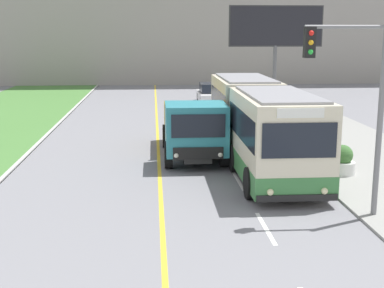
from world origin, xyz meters
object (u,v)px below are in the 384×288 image
(car_distant, at_px, (211,94))
(traffic_light_mast, at_px, (358,90))
(planter_round_third, at_px, (284,121))
(city_bus, at_px, (258,123))
(planter_round_near, at_px, (342,161))
(dump_truck, at_px, (194,131))
(planter_round_second, at_px, (307,136))
(billboard_large, at_px, (276,30))

(car_distant, distance_m, traffic_light_mast, 25.22)
(traffic_light_mast, bearing_deg, planter_round_third, 84.10)
(city_bus, height_order, planter_round_third, city_bus)
(planter_round_near, bearing_deg, dump_truck, 151.07)
(planter_round_near, height_order, planter_round_second, planter_round_second)
(planter_round_second, bearing_deg, car_distant, 98.96)
(car_distant, height_order, traffic_light_mast, traffic_light_mast)
(traffic_light_mast, xyz_separation_m, planter_round_third, (1.39, 13.41, -3.06))
(planter_round_near, bearing_deg, city_bus, 138.15)
(planter_round_near, height_order, planter_round_third, planter_round_near)
(dump_truck, distance_m, billboard_large, 15.73)
(car_distant, bearing_deg, dump_truck, -98.34)
(planter_round_second, relative_size, planter_round_third, 1.09)
(planter_round_second, bearing_deg, planter_round_near, -89.90)
(car_distant, xyz_separation_m, planter_round_second, (2.55, -16.15, -0.10))
(city_bus, distance_m, dump_truck, 2.60)
(billboard_large, distance_m, planter_round_third, 9.00)
(city_bus, xyz_separation_m, traffic_light_mast, (1.35, -6.70, 2.02))
(car_distant, height_order, planter_round_near, car_distant)
(planter_round_second, bearing_deg, billboard_large, 84.21)
(traffic_light_mast, relative_size, planter_round_third, 5.33)
(planter_round_second, xyz_separation_m, planter_round_third, (0.11, 4.53, -0.04))
(car_distant, xyz_separation_m, traffic_light_mast, (1.27, -25.02, 2.92))
(city_bus, xyz_separation_m, planter_round_near, (2.64, -2.36, -1.04))
(dump_truck, xyz_separation_m, car_distant, (2.61, 17.82, -0.54))
(traffic_light_mast, bearing_deg, planter_round_second, 81.82)
(planter_round_third, bearing_deg, billboard_large, 81.60)
(car_distant, relative_size, billboard_large, 0.63)
(car_distant, bearing_deg, traffic_light_mast, -87.09)
(car_distant, distance_m, planter_round_near, 20.84)
(planter_round_near, bearing_deg, planter_round_second, 90.10)
(traffic_light_mast, height_order, billboard_large, billboard_large)
(traffic_light_mast, xyz_separation_m, billboard_large, (2.50, 20.98, 1.68))
(billboard_large, xyz_separation_m, planter_round_third, (-1.12, -7.57, -4.74))
(dump_truck, height_order, car_distant, dump_truck)
(dump_truck, relative_size, planter_round_second, 5.72)
(car_distant, distance_m, planter_round_third, 11.91)
(dump_truck, bearing_deg, planter_round_third, 49.71)
(car_distant, bearing_deg, planter_round_near, -82.96)
(city_bus, relative_size, car_distant, 2.82)
(billboard_large, height_order, planter_round_near, billboard_large)
(planter_round_second, bearing_deg, traffic_light_mast, -98.18)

